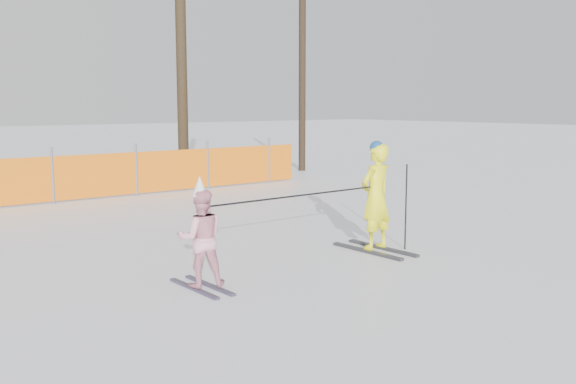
% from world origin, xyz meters
% --- Properties ---
extents(ground, '(120.00, 120.00, 0.00)m').
position_xyz_m(ground, '(0.00, 0.00, 0.00)').
color(ground, white).
rests_on(ground, ground).
extents(adult, '(0.61, 1.37, 1.66)m').
position_xyz_m(adult, '(1.49, 0.27, 0.83)').
color(adult, black).
rests_on(adult, ground).
extents(child, '(0.70, 1.05, 1.36)m').
position_xyz_m(child, '(-1.56, 0.21, 0.62)').
color(child, black).
rests_on(child, ground).
extents(ski_poles, '(3.39, 0.22, 1.30)m').
position_xyz_m(ski_poles, '(0.59, 0.19, 0.88)').
color(ski_poles, black).
rests_on(ski_poles, ground).
extents(tree_trunks, '(4.19, 1.20, 5.96)m').
position_xyz_m(tree_trunks, '(5.55, 10.54, 2.91)').
color(tree_trunks, '#2E2314').
rests_on(tree_trunks, ground).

